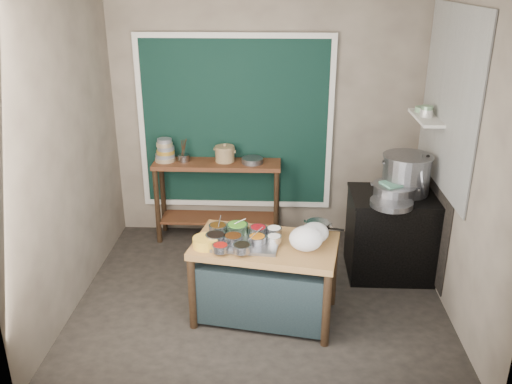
{
  "coord_description": "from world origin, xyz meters",
  "views": [
    {
      "loc": [
        0.16,
        -4.54,
        2.94
      ],
      "look_at": [
        -0.06,
        0.25,
        1.01
      ],
      "focal_mm": 38.0,
      "sensor_mm": 36.0,
      "label": 1
    }
  ],
  "objects_px": {
    "prep_table": "(265,280)",
    "condiment_tray": "(243,241)",
    "back_counter": "(218,200)",
    "utensil_cup": "(184,158)",
    "steamer": "(394,191)",
    "saucepan": "(318,228)",
    "ceramic_crock": "(225,155)",
    "stock_pot": "(406,174)",
    "yellow_basin": "(206,242)",
    "stove_block": "(393,236)"
  },
  "relations": [
    {
      "from": "steamer",
      "to": "stove_block",
      "type": "bearing_deg",
      "value": 56.38
    },
    {
      "from": "saucepan",
      "to": "stock_pot",
      "type": "xyz_separation_m",
      "value": [
        0.92,
        0.73,
        0.27
      ]
    },
    {
      "from": "ceramic_crock",
      "to": "steamer",
      "type": "bearing_deg",
      "value": -25.52
    },
    {
      "from": "stove_block",
      "to": "saucepan",
      "type": "xyz_separation_m",
      "value": [
        -0.83,
        -0.65,
        0.38
      ]
    },
    {
      "from": "ceramic_crock",
      "to": "saucepan",
      "type": "bearing_deg",
      "value": -55.34
    },
    {
      "from": "utensil_cup",
      "to": "stove_block",
      "type": "bearing_deg",
      "value": -18.11
    },
    {
      "from": "prep_table",
      "to": "condiment_tray",
      "type": "xyz_separation_m",
      "value": [
        -0.2,
        -0.01,
        0.39
      ]
    },
    {
      "from": "steamer",
      "to": "stock_pot",
      "type": "bearing_deg",
      "value": 47.85
    },
    {
      "from": "condiment_tray",
      "to": "stock_pot",
      "type": "relative_size",
      "value": 1.24
    },
    {
      "from": "yellow_basin",
      "to": "ceramic_crock",
      "type": "height_order",
      "value": "ceramic_crock"
    },
    {
      "from": "back_counter",
      "to": "stove_block",
      "type": "relative_size",
      "value": 1.61
    },
    {
      "from": "stock_pot",
      "to": "steamer",
      "type": "distance_m",
      "value": 0.24
    },
    {
      "from": "saucepan",
      "to": "utensil_cup",
      "type": "distance_m",
      "value": 2.02
    },
    {
      "from": "utensil_cup",
      "to": "steamer",
      "type": "relative_size",
      "value": 0.31
    },
    {
      "from": "stove_block",
      "to": "utensil_cup",
      "type": "xyz_separation_m",
      "value": [
        -2.28,
        0.75,
        0.57
      ]
    },
    {
      "from": "prep_table",
      "to": "ceramic_crock",
      "type": "relative_size",
      "value": 5.31
    },
    {
      "from": "prep_table",
      "to": "condiment_tray",
      "type": "height_order",
      "value": "condiment_tray"
    },
    {
      "from": "steamer",
      "to": "saucepan",
      "type": "bearing_deg",
      "value": -143.66
    },
    {
      "from": "condiment_tray",
      "to": "yellow_basin",
      "type": "height_order",
      "value": "yellow_basin"
    },
    {
      "from": "back_counter",
      "to": "prep_table",
      "type": "bearing_deg",
      "value": -69.21
    },
    {
      "from": "ceramic_crock",
      "to": "steamer",
      "type": "height_order",
      "value": "ceramic_crock"
    },
    {
      "from": "yellow_basin",
      "to": "stock_pot",
      "type": "relative_size",
      "value": 0.45
    },
    {
      "from": "stock_pot",
      "to": "ceramic_crock",
      "type": "bearing_deg",
      "value": 160.0
    },
    {
      "from": "prep_table",
      "to": "saucepan",
      "type": "relative_size",
      "value": 5.8
    },
    {
      "from": "ceramic_crock",
      "to": "stock_pot",
      "type": "relative_size",
      "value": 0.46
    },
    {
      "from": "back_counter",
      "to": "ceramic_crock",
      "type": "xyz_separation_m",
      "value": [
        0.09,
        0.03,
        0.55
      ]
    },
    {
      "from": "yellow_basin",
      "to": "utensil_cup",
      "type": "distance_m",
      "value": 1.77
    },
    {
      "from": "ceramic_crock",
      "to": "prep_table",
      "type": "bearing_deg",
      "value": -72.42
    },
    {
      "from": "stove_block",
      "to": "stock_pot",
      "type": "xyz_separation_m",
      "value": [
        0.08,
        0.07,
        0.65
      ]
    },
    {
      "from": "back_counter",
      "to": "utensil_cup",
      "type": "distance_m",
      "value": 0.64
    },
    {
      "from": "saucepan",
      "to": "steamer",
      "type": "relative_size",
      "value": 0.49
    },
    {
      "from": "condiment_tray",
      "to": "stock_pot",
      "type": "xyz_separation_m",
      "value": [
        1.58,
        0.93,
        0.31
      ]
    },
    {
      "from": "yellow_basin",
      "to": "steamer",
      "type": "relative_size",
      "value": 0.52
    },
    {
      "from": "back_counter",
      "to": "saucepan",
      "type": "distance_m",
      "value": 1.78
    },
    {
      "from": "ceramic_crock",
      "to": "utensil_cup",
      "type": "bearing_deg",
      "value": -177.82
    },
    {
      "from": "stove_block",
      "to": "back_counter",
      "type": "bearing_deg",
      "value": 158.98
    },
    {
      "from": "prep_table",
      "to": "condiment_tray",
      "type": "distance_m",
      "value": 0.44
    },
    {
      "from": "stove_block",
      "to": "ceramic_crock",
      "type": "xyz_separation_m",
      "value": [
        -1.81,
        0.76,
        0.6
      ]
    },
    {
      "from": "stove_block",
      "to": "ceramic_crock",
      "type": "bearing_deg",
      "value": 157.14
    },
    {
      "from": "back_counter",
      "to": "utensil_cup",
      "type": "xyz_separation_m",
      "value": [
        -0.38,
        0.02,
        0.52
      ]
    },
    {
      "from": "yellow_basin",
      "to": "saucepan",
      "type": "relative_size",
      "value": 1.06
    },
    {
      "from": "prep_table",
      "to": "condiment_tray",
      "type": "relative_size",
      "value": 1.99
    },
    {
      "from": "back_counter",
      "to": "stock_pot",
      "type": "bearing_deg",
      "value": -18.3
    },
    {
      "from": "condiment_tray",
      "to": "back_counter",
      "type": "bearing_deg",
      "value": 104.27
    },
    {
      "from": "utensil_cup",
      "to": "condiment_tray",
      "type": "bearing_deg",
      "value": -63.95
    },
    {
      "from": "condiment_tray",
      "to": "ceramic_crock",
      "type": "height_order",
      "value": "ceramic_crock"
    },
    {
      "from": "utensil_cup",
      "to": "steamer",
      "type": "height_order",
      "value": "utensil_cup"
    },
    {
      "from": "saucepan",
      "to": "utensil_cup",
      "type": "relative_size",
      "value": 1.61
    },
    {
      "from": "back_counter",
      "to": "steamer",
      "type": "xyz_separation_m",
      "value": [
        1.85,
        -0.81,
        0.48
      ]
    },
    {
      "from": "stove_block",
      "to": "ceramic_crock",
      "type": "relative_size",
      "value": 3.83
    }
  ]
}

